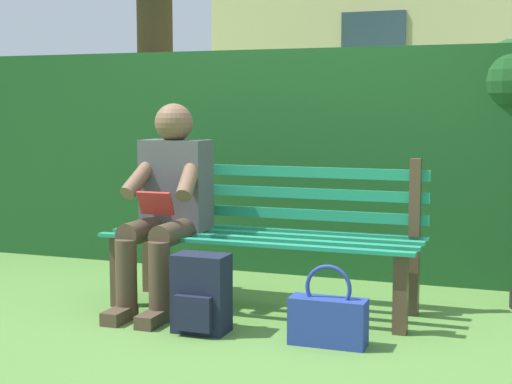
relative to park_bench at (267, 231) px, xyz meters
name	(u,v)px	position (x,y,z in m)	size (l,w,h in m)	color
ground	(262,310)	(0.00, 0.08, -0.44)	(60.00, 60.00, 0.00)	#517F38
park_bench	(267,231)	(0.00, 0.00, 0.00)	(1.77, 0.55, 0.86)	#4C3828
person_seated	(167,201)	(0.54, 0.18, 0.17)	(0.44, 0.73, 1.16)	#4C4C51
hedge_backdrop	(261,156)	(0.45, -1.15, 0.35)	(5.83, 0.67, 1.57)	#19471E
backpack	(201,294)	(0.15, 0.59, -0.24)	(0.27, 0.24, 0.40)	#191E33
handbag	(328,319)	(-0.51, 0.58, -0.31)	(0.37, 0.13, 0.39)	navy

